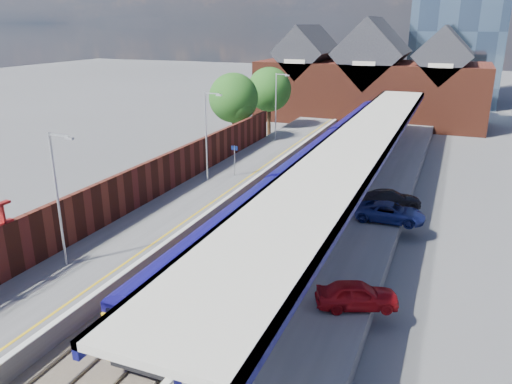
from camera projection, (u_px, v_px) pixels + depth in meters
ground at (313, 174)px, 45.06m from camera, size 240.00×240.00×0.00m
ballast_bed at (275, 210)px, 36.27m from camera, size 6.00×76.00×0.06m
rails at (275, 209)px, 36.24m from camera, size 4.51×76.00×0.14m
left_platform at (207, 195)px, 38.07m from camera, size 5.00×76.00×1.00m
right_platform at (358, 215)px, 33.99m from camera, size 6.00×76.00×1.00m
coping_left at (235, 192)px, 37.07m from camera, size 0.30×76.00×0.05m
coping_right at (318, 203)px, 34.84m from camera, size 0.30×76.00×0.05m
yellow_line at (228, 191)px, 37.29m from camera, size 0.14×76.00×0.01m
train at (339, 144)px, 46.99m from camera, size 2.89×65.91×3.45m
canopy at (360, 141)px, 34.36m from camera, size 4.50×52.00×4.48m
lamp_post_b at (59, 192)px, 24.64m from camera, size 1.48×0.18×7.00m
lamp_post_c at (208, 131)px, 38.69m from camera, size 1.48×0.18×7.00m
lamp_post_d at (277, 102)px, 52.74m from camera, size 1.48×0.18×7.00m
platform_sign at (235, 155)px, 40.71m from camera, size 0.55×0.08×2.50m
brick_wall at (126, 191)px, 32.70m from camera, size 0.35×50.00×3.86m
station_building at (371, 81)px, 67.90m from camera, size 30.00×12.12×13.78m
tree_near at (235, 99)px, 52.20m from camera, size 5.20×5.20×8.10m
tree_far at (270, 91)px, 58.87m from camera, size 5.20×5.20×8.10m
parked_car_red at (357, 295)px, 21.88m from camera, size 3.89×2.71×1.23m
parked_car_dark at (391, 198)px, 33.98m from camera, size 4.39×3.03×1.18m
parked_car_blue at (390, 212)px, 31.46m from camera, size 4.38×2.06×1.21m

